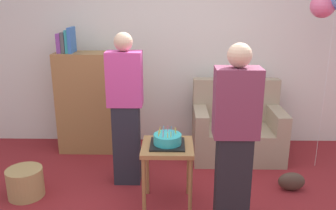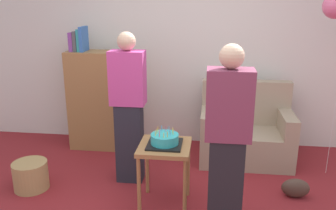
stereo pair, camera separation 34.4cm
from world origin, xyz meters
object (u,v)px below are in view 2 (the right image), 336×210
Objects in this scene: birthday_cake at (165,140)px; side_table at (165,155)px; wicker_basket at (31,175)px; handbag at (295,188)px; person_blowing_candles at (129,108)px; bookshelf at (100,99)px; couch at (245,133)px; person_holding_cake at (227,144)px.

side_table is at bearing -40.78° from birthday_cake.
side_table is 1.77× the size of wicker_basket.
wicker_basket is 1.29× the size of handbag.
wicker_basket is at bearing -148.48° from person_blowing_candles.
bookshelf is 5.03× the size of birthday_cake.
person_holding_cake is (-0.30, -1.54, 0.49)m from couch.
person_blowing_candles is at bearing 174.72° from handbag.
side_table is 0.71m from person_blowing_candles.
handbag is (0.75, 0.68, -0.73)m from person_holding_cake.
person_holding_cake reaches higher than bookshelf.
side_table is at bearing -126.09° from couch.
birthday_cake is 1.55m from wicker_basket.
person_blowing_candles is at bearing -151.49° from couch.
couch is 2.53m from wicker_basket.
wicker_basket is (-2.31, -1.04, -0.19)m from couch.
wicker_basket is at bearing 174.59° from birthday_cake.
person_blowing_candles is (-0.45, 0.47, 0.30)m from side_table.
side_table is at bearing -5.41° from wicker_basket.
side_table is at bearing -166.81° from handbag.
birthday_cake is 1.46m from handbag.
handbag is (2.34, -1.02, -0.57)m from bookshelf.
person_holding_cake is at bearing -14.23° from wicker_basket.
bookshelf is 4.47× the size of wicker_basket.
person_holding_cake is at bearing -33.80° from side_table.
person_blowing_candles is (-1.30, -0.71, 0.49)m from couch.
side_table is 1.99× the size of birthday_cake.
birthday_cake is (1.04, -1.33, 0.01)m from bookshelf.
birthday_cake is 0.89× the size of wicker_basket.
handbag is (1.75, -0.16, -0.73)m from person_blowing_candles.
side_table is 0.39× the size of person_blowing_candles.
birthday_cake is 0.20× the size of person_blowing_candles.
person_holding_cake is 4.53× the size of wicker_basket.
handbag is (1.30, 0.30, -0.59)m from birthday_cake.
person_blowing_candles is 1.26m from wicker_basket.
person_holding_cake reaches higher than wicker_basket.
person_blowing_candles is 1.30m from person_holding_cake.
person_holding_cake is 1.24m from handbag.
birthday_cake is at bearing -126.09° from couch.
wicker_basket is at bearing -108.97° from bookshelf.
side_table is at bearing -16.42° from person_holding_cake.
person_blowing_candles reaches higher than side_table.
wicker_basket is 2.76m from handbag.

